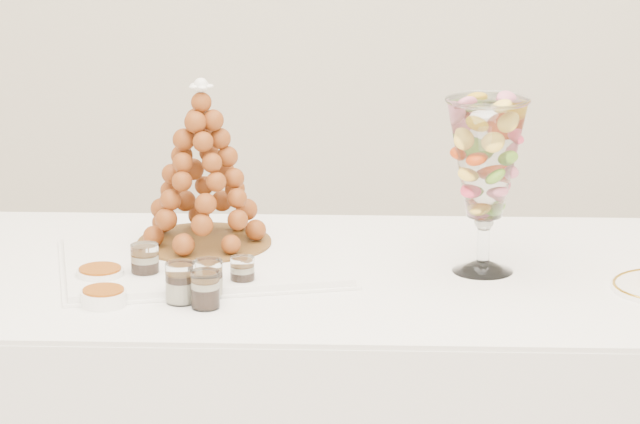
{
  "coord_description": "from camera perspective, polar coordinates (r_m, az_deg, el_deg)",
  "views": [
    {
      "loc": [
        0.16,
        -2.49,
        1.7
      ],
      "look_at": [
        -0.0,
        0.22,
        0.92
      ],
      "focal_mm": 85.0,
      "sensor_mm": 36.0,
      "label": 1
    }
  ],
  "objects": [
    {
      "name": "lace_tray",
      "position": [
        3.03,
        -4.45,
        -1.84
      ],
      "size": [
        0.62,
        0.52,
        0.02
      ],
      "primitive_type": "cube",
      "rotation": [
        0.0,
        0.0,
        0.25
      ],
      "color": "white",
      "rests_on": "buffet_table"
    },
    {
      "name": "macaron_vase",
      "position": [
        2.94,
        6.26,
        1.92
      ],
      "size": [
        0.16,
        0.16,
        0.34
      ],
      "color": "white",
      "rests_on": "buffet_table"
    },
    {
      "name": "verrine_a",
      "position": [
        2.93,
        -6.61,
        -1.92
      ],
      "size": [
        0.07,
        0.07,
        0.07
      ],
      "primitive_type": "cylinder",
      "rotation": [
        0.0,
        0.0,
        0.22
      ],
      "color": "white",
      "rests_on": "buffet_table"
    },
    {
      "name": "verrine_b",
      "position": [
        2.83,
        -4.22,
        -2.52
      ],
      "size": [
        0.06,
        0.06,
        0.07
      ],
      "primitive_type": "cylinder",
      "rotation": [
        0.0,
        0.0,
        -0.08
      ],
      "color": "white",
      "rests_on": "buffet_table"
    },
    {
      "name": "verrine_c",
      "position": [
        2.88,
        -2.94,
        -2.31
      ],
      "size": [
        0.06,
        0.06,
        0.06
      ],
      "primitive_type": "cylinder",
      "rotation": [
        0.0,
        0.0,
        -0.35
      ],
      "color": "white",
      "rests_on": "buffet_table"
    },
    {
      "name": "verrine_d",
      "position": [
        2.81,
        -5.27,
        -2.67
      ],
      "size": [
        0.07,
        0.07,
        0.08
      ],
      "primitive_type": "cylinder",
      "rotation": [
        0.0,
        0.0,
        0.3
      ],
      "color": "white",
      "rests_on": "buffet_table"
    },
    {
      "name": "verrine_e",
      "position": [
        2.78,
        -4.34,
        -2.93
      ],
      "size": [
        0.06,
        0.06,
        0.07
      ],
      "primitive_type": "cylinder",
      "rotation": [
        0.0,
        0.0,
        -0.1
      ],
      "color": "white",
      "rests_on": "buffet_table"
    },
    {
      "name": "ramekin_back",
      "position": [
        2.94,
        -8.27,
        -2.42
      ],
      "size": [
        0.09,
        0.09,
        0.03
      ],
      "primitive_type": "cylinder",
      "color": "white",
      "rests_on": "buffet_table"
    },
    {
      "name": "ramekin_front",
      "position": [
        2.82,
        -8.15,
        -3.21
      ],
      "size": [
        0.09,
        0.09,
        0.03
      ],
      "primitive_type": "cylinder",
      "color": "white",
      "rests_on": "buffet_table"
    },
    {
      "name": "croquembouche",
      "position": [
        3.06,
        -4.44,
        1.79
      ],
      "size": [
        0.27,
        0.27,
        0.34
      ],
      "rotation": [
        0.0,
        0.0,
        -0.18
      ],
      "color": "brown",
      "rests_on": "lace_tray"
    }
  ]
}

